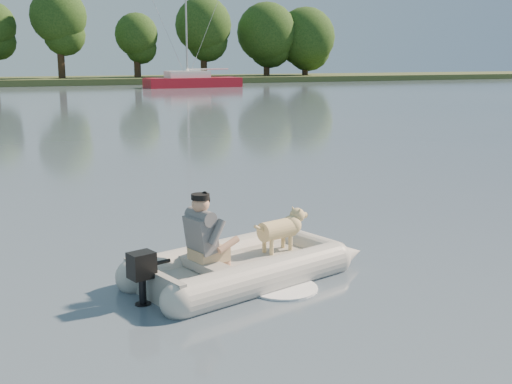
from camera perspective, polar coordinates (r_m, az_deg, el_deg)
name	(u,v)px	position (r m, az deg, el deg)	size (l,w,h in m)	color
water	(324,281)	(7.82, 6.07, -7.84)	(160.00, 160.00, 0.00)	slate
shore_bank	(22,82)	(68.56, -20.11, 9.19)	(160.00, 12.00, 0.70)	#47512D
treeline	(34,28)	(67.77, -19.12, 13.59)	(75.85, 7.35, 9.27)	#332316
dinghy	(245,237)	(7.77, -0.94, -4.02)	(4.21, 3.20, 1.20)	#AAA9A4
man	(202,231)	(7.42, -4.80, -3.51)	(0.62, 0.53, 0.92)	slate
dog	(277,233)	(8.16, 1.92, -3.66)	(0.80, 0.28, 0.53)	tan
outboard_motor	(142,281)	(7.09, -10.09, -7.78)	(0.36, 0.25, 0.67)	black
sailboat	(192,82)	(58.14, -5.70, 9.75)	(8.68, 3.07, 11.75)	#A3121F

